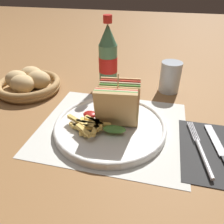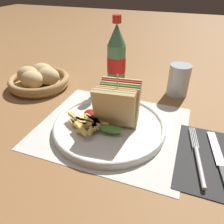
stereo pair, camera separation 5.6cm
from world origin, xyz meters
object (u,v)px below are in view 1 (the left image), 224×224
object	(u,v)px
club_sandwich	(118,105)
knife	(221,151)
bread_basket	(29,83)
coke_bottle_near	(108,58)
glass_near	(170,79)
plate_main	(110,126)
fork	(202,152)

from	to	relation	value
club_sandwich	knife	bearing A→B (deg)	-9.74
club_sandwich	bread_basket	world-z (taller)	club_sandwich
club_sandwich	bread_basket	xyz separation A→B (m)	(-0.34, 0.13, -0.04)
knife	coke_bottle_near	xyz separation A→B (m)	(-0.33, 0.28, 0.10)
club_sandwich	coke_bottle_near	size ratio (longest dim) A/B	0.57
bread_basket	glass_near	bearing A→B (deg)	13.18
coke_bottle_near	glass_near	xyz separation A→B (m)	(0.21, 0.01, -0.06)
knife	glass_near	bearing A→B (deg)	103.28
coke_bottle_near	glass_near	bearing A→B (deg)	2.35
plate_main	club_sandwich	size ratio (longest dim) A/B	2.13
fork	bread_basket	bearing A→B (deg)	150.56
club_sandwich	knife	distance (m)	0.26
club_sandwich	coke_bottle_near	world-z (taller)	coke_bottle_near
glass_near	bread_basket	size ratio (longest dim) A/B	0.49
knife	coke_bottle_near	bearing A→B (deg)	130.35
fork	coke_bottle_near	world-z (taller)	coke_bottle_near
knife	glass_near	world-z (taller)	glass_near
knife	bread_basket	distance (m)	0.61
fork	glass_near	world-z (taller)	glass_near
fork	glass_near	xyz separation A→B (m)	(-0.08, 0.30, 0.04)
plate_main	knife	size ratio (longest dim) A/B	1.50
plate_main	bread_basket	xyz separation A→B (m)	(-0.32, 0.15, 0.02)
coke_bottle_near	bread_basket	xyz separation A→B (m)	(-0.25, -0.10, -0.07)
plate_main	knife	distance (m)	0.27
plate_main	bread_basket	distance (m)	0.35
fork	knife	size ratio (longest dim) A/B	0.99
plate_main	fork	xyz separation A→B (m)	(0.22, -0.05, -0.00)
plate_main	glass_near	size ratio (longest dim) A/B	2.84
plate_main	fork	world-z (taller)	plate_main
coke_bottle_near	glass_near	distance (m)	0.22
knife	club_sandwich	bearing A→B (deg)	160.46
fork	knife	world-z (taller)	fork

